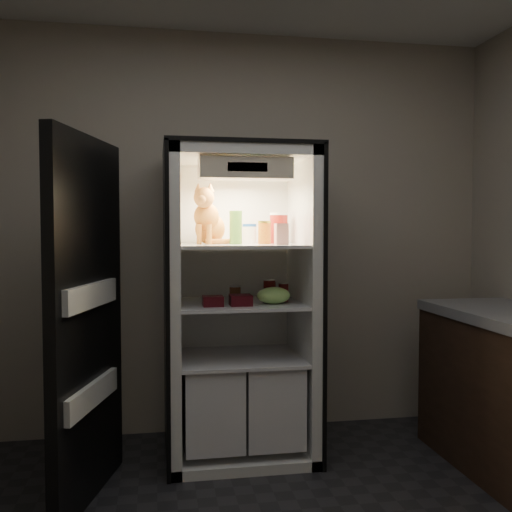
% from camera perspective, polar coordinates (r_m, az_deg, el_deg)
% --- Properties ---
extents(room_shell, '(3.60, 3.60, 3.60)m').
position_cam_1_polar(room_shell, '(2.14, 3.54, 9.11)').
color(room_shell, white).
rests_on(room_shell, floor).
extents(refrigerator, '(0.90, 0.72, 1.88)m').
position_cam_1_polar(refrigerator, '(3.53, -1.77, -6.89)').
color(refrigerator, white).
rests_on(refrigerator, floor).
extents(fridge_door, '(0.28, 0.86, 1.85)m').
position_cam_1_polar(fridge_door, '(3.04, -16.50, -6.25)').
color(fridge_door, black).
rests_on(fridge_door, floor).
extents(tabby_cat, '(0.31, 0.36, 0.37)m').
position_cam_1_polar(tabby_cat, '(3.49, -4.79, 3.47)').
color(tabby_cat, orange).
rests_on(tabby_cat, refrigerator).
extents(parmesan_shaker, '(0.08, 0.08, 0.20)m').
position_cam_1_polar(parmesan_shaker, '(3.42, -2.04, 2.87)').
color(parmesan_shaker, '#268C29').
rests_on(parmesan_shaker, refrigerator).
extents(mayo_tub, '(0.09, 0.09, 0.12)m').
position_cam_1_polar(mayo_tub, '(3.58, -0.66, 2.25)').
color(mayo_tub, white).
rests_on(mayo_tub, refrigerator).
extents(salsa_jar, '(0.08, 0.08, 0.14)m').
position_cam_1_polar(salsa_jar, '(3.46, 0.85, 2.37)').
color(salsa_jar, maroon).
rests_on(salsa_jar, refrigerator).
extents(pepper_jar, '(0.11, 0.11, 0.19)m').
position_cam_1_polar(pepper_jar, '(3.59, 2.29, 2.81)').
color(pepper_jar, '#A42715').
rests_on(pepper_jar, refrigerator).
extents(cream_carton, '(0.07, 0.07, 0.12)m').
position_cam_1_polar(cream_carton, '(3.33, 2.55, 2.21)').
color(cream_carton, white).
rests_on(cream_carton, refrigerator).
extents(soda_can_a, '(0.06, 0.06, 0.12)m').
position_cam_1_polar(soda_can_a, '(3.57, 1.49, -3.44)').
color(soda_can_a, black).
rests_on(soda_can_a, refrigerator).
extents(soda_can_b, '(0.06, 0.06, 0.11)m').
position_cam_1_polar(soda_can_b, '(3.48, 2.76, -3.64)').
color(soda_can_b, black).
rests_on(soda_can_b, refrigerator).
extents(soda_can_c, '(0.07, 0.07, 0.13)m').
position_cam_1_polar(soda_can_c, '(3.46, 1.34, -3.49)').
color(soda_can_c, black).
rests_on(soda_can_c, refrigerator).
extents(condiment_jar, '(0.07, 0.07, 0.10)m').
position_cam_1_polar(condiment_jar, '(3.50, -2.10, -3.71)').
color(condiment_jar, brown).
rests_on(condiment_jar, refrigerator).
extents(grape_bag, '(0.20, 0.15, 0.10)m').
position_cam_1_polar(grape_bag, '(3.37, 1.77, -3.96)').
color(grape_bag, '#76AF51').
rests_on(grape_bag, refrigerator).
extents(berry_box_left, '(0.12, 0.12, 0.06)m').
position_cam_1_polar(berry_box_left, '(3.28, -4.33, -4.51)').
color(berry_box_left, '#510D15').
rests_on(berry_box_left, refrigerator).
extents(berry_box_right, '(0.12, 0.12, 0.06)m').
position_cam_1_polar(berry_box_right, '(3.30, -1.55, -4.43)').
color(berry_box_right, '#510D15').
rests_on(berry_box_right, refrigerator).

